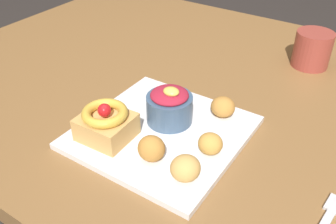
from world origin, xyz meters
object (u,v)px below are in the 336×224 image
(fritter_middle, at_px, (223,107))
(front_plate, at_px, (162,132))
(fritter_back, at_px, (151,148))
(coffee_mug, at_px, (312,49))
(cake_slice, at_px, (106,123))
(berry_ramekin, at_px, (169,106))
(fritter_front, at_px, (185,168))
(fork, at_px, (327,219))
(fritter_extra, at_px, (210,144))

(fritter_middle, bearing_deg, front_plate, -125.10)
(fritter_back, relative_size, coffee_mug, 0.53)
(fritter_back, height_order, coffee_mug, coffee_mug)
(front_plate, bearing_deg, cake_slice, -135.41)
(fritter_back, bearing_deg, berry_ramekin, 107.86)
(fritter_middle, bearing_deg, fritter_front, -81.53)
(front_plate, xyz_separation_m, coffee_mug, (0.15, 0.43, 0.04))
(berry_ramekin, relative_size, fork, 0.69)
(fritter_front, relative_size, coffee_mug, 0.56)
(fritter_front, bearing_deg, front_plate, 140.58)
(fritter_extra, bearing_deg, fritter_back, -136.96)
(fritter_front, bearing_deg, berry_ramekin, 132.45)
(fork, bearing_deg, cake_slice, 100.92)
(cake_slice, relative_size, fritter_back, 1.98)
(fritter_extra, xyz_separation_m, coffee_mug, (0.04, 0.43, 0.01))
(berry_ramekin, height_order, fritter_middle, berry_ramekin)
(berry_ramekin, distance_m, fritter_front, 0.15)
(cake_slice, height_order, coffee_mug, coffee_mug)
(front_plate, bearing_deg, fritter_front, -39.42)
(coffee_mug, bearing_deg, front_plate, -109.02)
(fork, bearing_deg, fritter_middle, 65.45)
(fritter_extra, bearing_deg, fritter_middle, 105.95)
(fritter_middle, relative_size, fork, 0.37)
(fritter_front, distance_m, fork, 0.22)
(front_plate, height_order, fritter_back, fritter_back)
(front_plate, distance_m, fritter_front, 0.13)
(fork, distance_m, coffee_mug, 0.49)
(front_plate, relative_size, fork, 2.25)
(cake_slice, distance_m, berry_ramekin, 0.12)
(fritter_extra, distance_m, coffee_mug, 0.44)
(fritter_middle, bearing_deg, berry_ramekin, -137.17)
(fritter_middle, height_order, coffee_mug, coffee_mug)
(fritter_middle, bearing_deg, fritter_back, -103.33)
(berry_ramekin, xyz_separation_m, fritter_middle, (0.08, 0.07, -0.01))
(coffee_mug, bearing_deg, cake_slice, -113.71)
(front_plate, relative_size, cake_slice, 3.10)
(fritter_back, distance_m, fritter_extra, 0.10)
(fritter_middle, relative_size, fritter_extra, 1.11)
(cake_slice, xyz_separation_m, coffee_mug, (0.22, 0.50, 0.00))
(cake_slice, distance_m, fritter_front, 0.17)
(cake_slice, bearing_deg, fritter_middle, 50.32)
(fritter_front, xyz_separation_m, fritter_back, (-0.07, 0.01, 0.00))
(front_plate, distance_m, cake_slice, 0.11)
(fritter_back, bearing_deg, fork, 8.50)
(berry_ramekin, height_order, fritter_front, berry_ramekin)
(cake_slice, xyz_separation_m, fritter_extra, (0.17, 0.06, -0.01))
(front_plate, xyz_separation_m, fritter_back, (0.03, -0.07, 0.03))
(fritter_middle, relative_size, coffee_mug, 0.54)
(cake_slice, distance_m, fritter_back, 0.10)
(fritter_back, xyz_separation_m, coffee_mug, (0.12, 0.50, 0.01))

